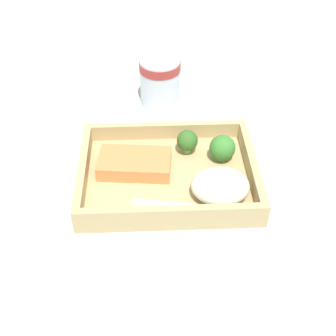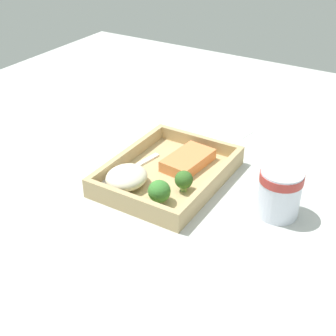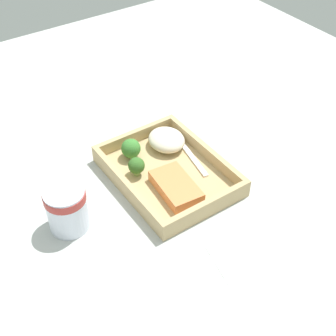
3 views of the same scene
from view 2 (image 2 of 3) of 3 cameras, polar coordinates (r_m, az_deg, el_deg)
ground_plane at (r=95.92cm, az=-0.00°, el=-1.88°), size 160.00×160.00×2.00cm
takeout_tray at (r=95.05cm, az=-0.00°, el=-1.08°), size 27.68×21.09×1.20cm
tray_rim at (r=93.98cm, az=-0.00°, el=-0.05°), size 27.68×21.09×2.82cm
salmon_fillet at (r=97.28cm, az=2.46°, el=0.96°), size 12.05×7.75×2.36cm
mashed_potatoes at (r=90.71cm, az=-5.08°, el=-1.13°), size 8.81×7.77×3.72cm
broccoli_floret_1 at (r=85.54cm, az=-1.08°, el=-2.88°), size 4.23×4.23×4.49cm
broccoli_floret_2 at (r=88.61cm, az=1.94°, el=-1.48°), size 3.51×3.51×4.25cm
fork at (r=95.79cm, az=-4.92°, el=-0.35°), size 15.85×4.35×0.44cm
paper_cup at (r=85.36cm, az=13.48°, el=-2.68°), size 7.76×7.76×9.10cm
receipt_slip at (r=114.70cm, az=6.47°, el=4.55°), size 12.00×13.66×0.24cm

